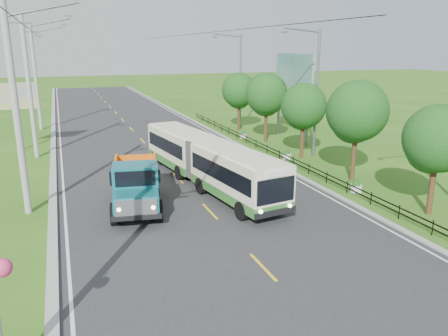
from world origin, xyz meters
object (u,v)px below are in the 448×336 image
planter_mid (287,155)px  tree_third (356,114)px  tree_fifth (266,96)px  planter_far (243,135)px  pole_mid (30,87)px  tree_second (436,142)px  planter_near (356,187)px  streetlight_far (239,77)px  billboard_right (294,77)px  pole_near (17,108)px  bus (207,159)px  tree_fourth (303,108)px  dump_truck (136,181)px  pole_far (36,77)px  tree_back (239,92)px  streetlight_mid (315,89)px  billboard_left (16,100)px

planter_mid → tree_third: bearing=-77.9°
tree_fifth → planter_far: bearing=124.0°
pole_mid → tree_second: bearing=-46.1°
tree_third → planter_near: size_ratio=8.96×
tree_fifth → streetlight_far: size_ratio=0.64×
tree_fifth → billboard_right: bearing=-3.3°
pole_near → planter_near: bearing=-10.1°
billboard_right → bus: (-11.07, -9.88, -3.75)m
bus → billboard_right: bearing=33.6°
tree_fourth → tree_fifth: tree_fifth is taller
tree_fifth → pole_near: bearing=-148.4°
bus → dump_truck: (-4.46, -2.33, -0.19)m
planter_near → planter_mid: same height
pole_far → dump_truck: (5.04, -25.21, -3.70)m
tree_third → tree_fifth: 12.00m
billboard_right → tree_second: bearing=-97.8°
pole_near → dump_truck: 6.36m
tree_fourth → tree_back: size_ratio=0.98×
streetlight_far → planter_far: (-2.04, -6.00, -4.62)m
planter_near → tree_fourth: bearing=81.2°
pole_mid → tree_fifth: bearing=-2.7°
pole_mid → planter_far: (16.86, 1.00, -4.81)m
pole_mid → bus: bearing=-48.9°
tree_fifth → planter_far: size_ratio=8.66×
pole_far → tree_second: bearing=-59.6°
tree_third → tree_fourth: size_ratio=1.11×
streetlight_far → planter_far: streetlight_far is taller
pole_far → streetlight_mid: (18.90, -19.00, -0.19)m
tree_fourth → billboard_right: billboard_right is taller
pole_far → billboard_right: size_ratio=1.37×
tree_second → planter_near: size_ratio=7.91×
tree_third → tree_fifth: tree_third is taller
dump_truck → streetlight_far: bearing=65.3°
pole_far → tree_back: bearing=-20.7°
tree_second → planter_far: size_ratio=7.91×
bus → pole_far: bearing=104.4°
tree_fifth → tree_back: size_ratio=1.05×
pole_near → planter_near: pole_near is taller
billboard_left → billboard_right: bearing=-10.4°
pole_mid → bus: pole_mid is taller
tree_fourth → tree_fifth: (0.00, 6.00, 0.27)m
pole_mid → tree_back: size_ratio=1.82×
pole_far → pole_near: bearing=-90.0°
tree_second → tree_back: tree_back is taller
streetlight_far → tree_fourth: bearing=-93.2°
pole_mid → tree_back: bearing=15.8°
tree_third → streetlight_far: 19.90m
tree_fifth → planter_mid: 7.21m
planter_near → planter_mid: size_ratio=1.00×
tree_fourth → planter_mid: 3.53m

